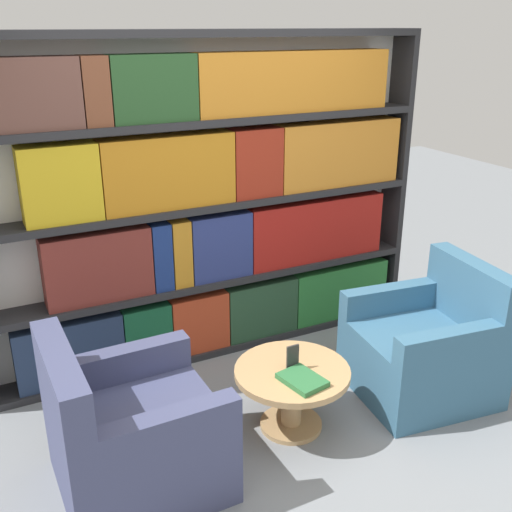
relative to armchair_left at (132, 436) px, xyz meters
The scene contains 7 objects.
ground_plane 1.04m from the armchair_left, 10.24° to the right, with size 14.00×14.00×0.00m, color gray.
bookshelf 1.76m from the armchair_left, 49.57° to the left, with size 3.29×0.30×2.32m.
armchair_left is the anchor object (origin of this frame).
armchair_right 2.02m from the armchair_left, ahead, with size 0.94×0.90×0.90m.
coffee_table 1.01m from the armchair_left, ahead, with size 0.70×0.70×0.41m.
table_sign 1.03m from the armchair_left, ahead, with size 0.08×0.06×0.16m.
stray_book 1.00m from the armchair_left, ahead, with size 0.24×0.30×0.03m.
Camera 1 is at (-1.56, -2.45, 2.36)m, focal length 42.00 mm.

